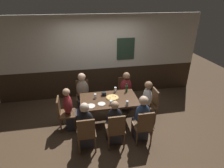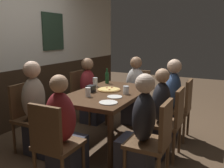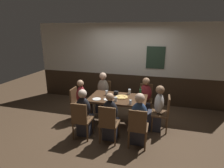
{
  "view_description": "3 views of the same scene",
  "coord_description": "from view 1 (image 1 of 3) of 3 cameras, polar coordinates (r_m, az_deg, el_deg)",
  "views": [
    {
      "loc": [
        -0.65,
        -3.88,
        3.07
      ],
      "look_at": [
        0.1,
        0.12,
        1.09
      ],
      "focal_mm": 29.28,
      "sensor_mm": 36.0,
      "label": 1
    },
    {
      "loc": [
        -2.79,
        -1.47,
        1.49
      ],
      "look_at": [
        0.02,
        -0.04,
        0.85
      ],
      "focal_mm": 38.62,
      "sensor_mm": 36.0,
      "label": 2
    },
    {
      "loc": [
        0.99,
        -4.17,
        2.37
      ],
      "look_at": [
        -0.15,
        -0.02,
        1.09
      ],
      "focal_mm": 29.12,
      "sensor_mm": 36.0,
      "label": 3
    }
  ],
  "objects": [
    {
      "name": "ground_plane",
      "position": [
        4.99,
        -0.89,
        -12.05
      ],
      "size": [
        12.0,
        12.0,
        0.0
      ],
      "primitive_type": "plane",
      "color": "#4C3826"
    },
    {
      "name": "wall_back",
      "position": [
        5.84,
        -3.7,
        8.28
      ],
      "size": [
        6.4,
        0.13,
        2.6
      ],
      "color": "#332316",
      "rests_on": "ground_plane"
    },
    {
      "name": "dining_table",
      "position": [
        4.61,
        -0.94,
        -5.7
      ],
      "size": [
        1.42,
        0.85,
        0.74
      ],
      "color": "#472D1C",
      "rests_on": "ground_plane"
    },
    {
      "name": "chair_right_near",
      "position": [
        4.17,
        9.82,
        -12.55
      ],
      "size": [
        0.4,
        0.4,
        0.88
      ],
      "color": "brown",
      "rests_on": "ground_plane"
    },
    {
      "name": "chair_left_far",
      "position": [
        5.37,
        -9.07,
        -3.0
      ],
      "size": [
        0.4,
        0.4,
        0.88
      ],
      "color": "brown",
      "rests_on": "ground_plane"
    },
    {
      "name": "chair_mid_near",
      "position": [
        4.03,
        1.15,
        -13.74
      ],
      "size": [
        0.4,
        0.4,
        0.88
      ],
      "color": "brown",
      "rests_on": "ground_plane"
    },
    {
      "name": "chair_head_west",
      "position": [
        4.68,
        -14.83,
        -8.42
      ],
      "size": [
        0.4,
        0.4,
        0.88
      ],
      "color": "brown",
      "rests_on": "ground_plane"
    },
    {
      "name": "chair_head_east",
      "position": [
        4.98,
        12.04,
        -5.81
      ],
      "size": [
        0.4,
        0.4,
        0.88
      ],
      "color": "brown",
      "rests_on": "ground_plane"
    },
    {
      "name": "chair_right_far",
      "position": [
        5.52,
        4.01,
        -1.88
      ],
      "size": [
        0.4,
        0.4,
        0.88
      ],
      "color": "brown",
      "rests_on": "ground_plane"
    },
    {
      "name": "chair_left_near",
      "position": [
        3.98,
        -8.03,
        -14.67
      ],
      "size": [
        0.4,
        0.4,
        0.88
      ],
      "color": "brown",
      "rests_on": "ground_plane"
    },
    {
      "name": "person_right_near",
      "position": [
        4.3,
        9.09,
        -11.29
      ],
      "size": [
        0.34,
        0.37,
        1.16
      ],
      "color": "#2D2D38",
      "rests_on": "ground_plane"
    },
    {
      "name": "person_left_far",
      "position": [
        5.23,
        -9.0,
        -3.75
      ],
      "size": [
        0.34,
        0.37,
        1.18
      ],
      "color": "#2D2D38",
      "rests_on": "ground_plane"
    },
    {
      "name": "person_mid_near",
      "position": [
        4.18,
        0.69,
        -12.71
      ],
      "size": [
        0.34,
        0.37,
        1.11
      ],
      "color": "#2D2D38",
      "rests_on": "ground_plane"
    },
    {
      "name": "person_head_west",
      "position": [
        4.68,
        -12.79,
        -8.55
      ],
      "size": [
        0.37,
        0.34,
        1.13
      ],
      "color": "#2D2D38",
      "rests_on": "ground_plane"
    },
    {
      "name": "person_head_east",
      "position": [
        4.93,
        10.26,
        -6.18
      ],
      "size": [
        0.37,
        0.34,
        1.14
      ],
      "color": "#2D2D38",
      "rests_on": "ground_plane"
    },
    {
      "name": "person_right_far",
      "position": [
        5.39,
        4.43,
        -2.89
      ],
      "size": [
        0.34,
        0.37,
        1.12
      ],
      "color": "#2D2D38",
      "rests_on": "ground_plane"
    },
    {
      "name": "person_left_near",
      "position": [
        4.11,
        -8.15,
        -13.41
      ],
      "size": [
        0.34,
        0.37,
        1.13
      ],
      "color": "#2D2D38",
      "rests_on": "ground_plane"
    },
    {
      "name": "pizza",
      "position": [
        4.61,
        0.12,
        -4.23
      ],
      "size": [
        0.32,
        0.32,
        0.03
      ],
      "color": "tan",
      "rests_on": "dining_table"
    },
    {
      "name": "pint_glass_pale",
      "position": [
        4.87,
        1.08,
        -1.82
      ],
      "size": [
        0.07,
        0.07,
        0.13
      ],
      "color": "silver",
      "rests_on": "dining_table"
    },
    {
      "name": "beer_glass_tall",
      "position": [
        4.6,
        -5.23,
        -3.82
      ],
      "size": [
        0.06,
        0.06,
        0.12
      ],
      "color": "silver",
      "rests_on": "dining_table"
    },
    {
      "name": "pint_glass_stout",
      "position": [
        4.33,
        4.78,
        -5.99
      ],
      "size": [
        0.06,
        0.06,
        0.1
      ],
      "color": "silver",
      "rests_on": "dining_table"
    },
    {
      "name": "pint_glass_amber",
      "position": [
        4.33,
        -0.28,
        -5.87
      ],
      "size": [
        0.07,
        0.07,
        0.11
      ],
      "color": "silver",
      "rests_on": "dining_table"
    },
    {
      "name": "beer_bottle_green",
      "position": [
        4.88,
        4.56,
        -1.42
      ],
      "size": [
        0.06,
        0.06,
        0.24
      ],
      "color": "#194723",
      "rests_on": "dining_table"
    },
    {
      "name": "plate_white_large",
      "position": [
        4.31,
        -6.66,
        -6.86
      ],
      "size": [
        0.21,
        0.21,
        0.01
      ],
      "primitive_type": "cylinder",
      "color": "white",
      "rests_on": "dining_table"
    },
    {
      "name": "plate_white_small",
      "position": [
        4.37,
        -3.28,
        -6.21
      ],
      "size": [
        0.19,
        0.19,
        0.01
      ],
      "primitive_type": "cylinder",
      "color": "white",
      "rests_on": "dining_table"
    },
    {
      "name": "condiment_caddy",
      "position": [
        4.71,
        -2.57,
        -3.06
      ],
      "size": [
        0.11,
        0.09,
        0.09
      ],
      "primitive_type": "cube",
      "color": "black",
      "rests_on": "dining_table"
    }
  ]
}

